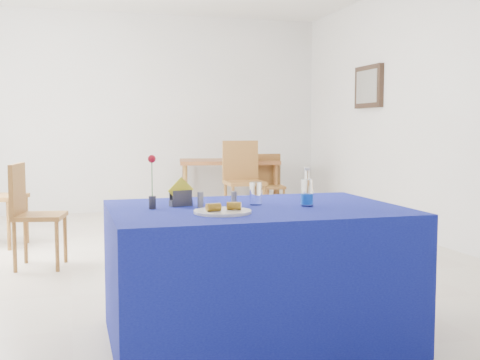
# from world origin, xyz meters

# --- Properties ---
(floor) EXTENTS (7.00, 7.00, 0.00)m
(floor) POSITION_xyz_m (0.00, 0.00, 0.00)
(floor) COLOR beige
(floor) RESTS_ON ground
(room_shell) EXTENTS (7.00, 7.00, 7.00)m
(room_shell) POSITION_xyz_m (0.00, 0.00, 1.75)
(room_shell) COLOR silver
(room_shell) RESTS_ON ground
(picture_frame) EXTENTS (0.06, 0.64, 0.52)m
(picture_frame) POSITION_xyz_m (2.47, 1.60, 1.70)
(picture_frame) COLOR black
(picture_frame) RESTS_ON room_shell
(picture_art) EXTENTS (0.02, 0.52, 0.40)m
(picture_art) POSITION_xyz_m (2.44, 1.60, 1.70)
(picture_art) COLOR #998C66
(picture_art) RESTS_ON room_shell
(plate) EXTENTS (0.30, 0.30, 0.01)m
(plate) POSITION_xyz_m (-0.35, -2.18, 0.77)
(plate) COLOR silver
(plate) RESTS_ON blue_table
(drinking_glass) EXTENTS (0.07, 0.07, 0.13)m
(drinking_glass) POSITION_xyz_m (-0.09, -1.90, 0.82)
(drinking_glass) COLOR white
(drinking_glass) RESTS_ON blue_table
(salt_shaker) EXTENTS (0.03, 0.03, 0.08)m
(salt_shaker) POSITION_xyz_m (-0.41, -1.92, 0.80)
(salt_shaker) COLOR slate
(salt_shaker) RESTS_ON blue_table
(pepper_shaker) EXTENTS (0.03, 0.03, 0.08)m
(pepper_shaker) POSITION_xyz_m (-0.22, -1.94, 0.80)
(pepper_shaker) COLOR slate
(pepper_shaker) RESTS_ON blue_table
(blue_table) EXTENTS (1.60, 1.10, 0.76)m
(blue_table) POSITION_xyz_m (-0.11, -1.98, 0.38)
(blue_table) COLOR navy
(blue_table) RESTS_ON floor
(water_bottle) EXTENTS (0.07, 0.07, 0.21)m
(water_bottle) POSITION_xyz_m (0.18, -2.03, 0.83)
(water_bottle) COLOR white
(water_bottle) RESTS_ON blue_table
(napkin_holder) EXTENTS (0.15, 0.08, 0.16)m
(napkin_holder) POSITION_xyz_m (-0.51, -1.84, 0.81)
(napkin_holder) COLOR #333338
(napkin_holder) RESTS_ON blue_table
(rose_vase) EXTENTS (0.04, 0.04, 0.29)m
(rose_vase) POSITION_xyz_m (-0.68, -1.92, 0.90)
(rose_vase) COLOR #28272D
(rose_vase) RESTS_ON blue_table
(oak_table) EXTENTS (1.45, 1.06, 0.76)m
(oak_table) POSITION_xyz_m (1.00, 2.84, 0.68)
(oak_table) COLOR #95552B
(oak_table) RESTS_ON floor
(chair_bg_left) EXTENTS (0.47, 0.47, 1.03)m
(chair_bg_left) POSITION_xyz_m (0.99, 2.10, 0.60)
(chair_bg_left) COLOR brown
(chair_bg_left) RESTS_ON floor
(chair_bg_right) EXTENTS (0.42, 0.42, 0.85)m
(chair_bg_right) POSITION_xyz_m (1.43, 2.39, 0.49)
(chair_bg_right) COLOR brown
(chair_bg_right) RESTS_ON floor
(chair_win_a) EXTENTS (0.47, 0.47, 0.90)m
(chair_win_a) POSITION_xyz_m (-1.44, 0.21, 0.52)
(chair_win_a) COLOR brown
(chair_win_a) RESTS_ON floor
(banana_pieces) EXTENTS (0.20, 0.08, 0.04)m
(banana_pieces) POSITION_xyz_m (-0.34, -2.19, 0.80)
(banana_pieces) COLOR gold
(banana_pieces) RESTS_ON plate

